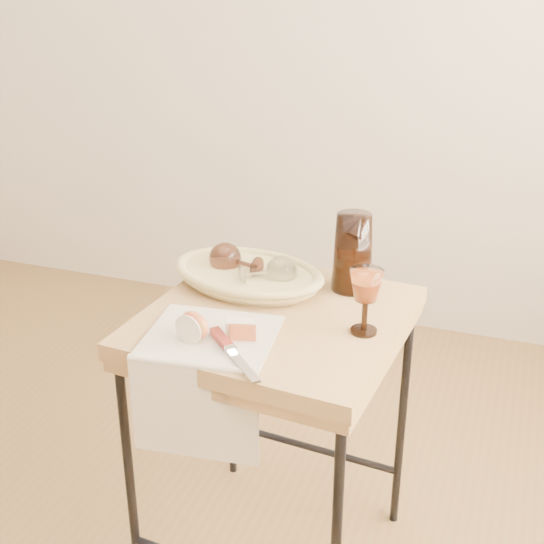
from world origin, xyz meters
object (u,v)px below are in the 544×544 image
at_px(bread_basket, 248,277).
at_px(goblet_lying_a, 238,262).
at_px(tea_towel, 211,336).
at_px(side_table, 275,443).
at_px(pitcher, 353,252).
at_px(wine_goblet, 365,301).
at_px(apple_half, 194,326).
at_px(goblet_lying_b, 265,273).
at_px(table_knife, 232,351).

height_order(bread_basket, goblet_lying_a, goblet_lying_a).
bearing_deg(tea_towel, side_table, 52.26).
distance_m(pitcher, wine_goblet, 0.24).
bearing_deg(pitcher, apple_half, -102.32).
xyz_separation_m(goblet_lying_b, table_knife, (0.05, -0.34, -0.04)).
bearing_deg(goblet_lying_a, pitcher, -154.00).
xyz_separation_m(goblet_lying_a, wine_goblet, (0.38, -0.17, 0.02)).
bearing_deg(table_knife, pitcher, 114.76).
bearing_deg(bread_basket, tea_towel, -77.99).
relative_size(goblet_lying_a, wine_goblet, 0.88).
bearing_deg(side_table, wine_goblet, -5.17).
height_order(goblet_lying_b, pitcher, pitcher).
relative_size(side_table, tea_towel, 2.64).
relative_size(bread_basket, goblet_lying_b, 2.80).
height_order(goblet_lying_b, table_knife, goblet_lying_b).
bearing_deg(side_table, tea_towel, -121.43).
height_order(side_table, bread_basket, bread_basket).
height_order(pitcher, table_knife, pitcher).
bearing_deg(table_knife, side_table, 130.54).
bearing_deg(apple_half, bread_basket, 100.16).
bearing_deg(tea_towel, bread_basket, 87.69).
bearing_deg(goblet_lying_a, wine_goblet, 171.48).
relative_size(apple_half, table_knife, 0.32).
bearing_deg(goblet_lying_b, table_knife, -117.83).
distance_m(side_table, bread_basket, 0.45).
bearing_deg(bread_basket, pitcher, 23.60).
xyz_separation_m(goblet_lying_b, wine_goblet, (0.29, -0.13, 0.03)).
relative_size(tea_towel, table_knife, 1.25).
bearing_deg(apple_half, goblet_lying_b, 89.63).
distance_m(goblet_lying_a, goblet_lying_b, 0.10).
xyz_separation_m(bread_basket, pitcher, (0.26, 0.07, 0.08)).
relative_size(tea_towel, apple_half, 3.90).
relative_size(goblet_lying_b, apple_half, 1.76).
xyz_separation_m(goblet_lying_b, apple_half, (-0.06, -0.30, -0.01)).
xyz_separation_m(tea_towel, goblet_lying_a, (-0.05, 0.31, 0.05)).
xyz_separation_m(side_table, table_knife, (-0.02, -0.23, 0.40)).
bearing_deg(apple_half, table_knife, -7.49).
bearing_deg(pitcher, goblet_lying_b, -133.29).
bearing_deg(goblet_lying_a, tea_towel, 115.00).
bearing_deg(pitcher, table_knife, -88.44).
bearing_deg(goblet_lying_b, apple_half, -137.40).
xyz_separation_m(side_table, wine_goblet, (0.23, -0.02, 0.47)).
xyz_separation_m(tea_towel, apple_half, (-0.03, -0.03, 0.04)).
relative_size(pitcher, apple_half, 3.27).
bearing_deg(goblet_lying_a, apple_half, 109.65).
height_order(side_table, goblet_lying_b, goblet_lying_b).
bearing_deg(apple_half, pitcher, 67.04).
distance_m(tea_towel, pitcher, 0.45).
height_order(bread_basket, table_knife, bread_basket).
height_order(goblet_lying_a, table_knife, goblet_lying_a).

